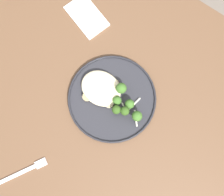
{
  "coord_description": "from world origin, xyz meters",
  "views": [
    {
      "loc": [
        0.02,
        -0.07,
        1.59
      ],
      "look_at": [
        -0.06,
        0.03,
        0.76
      ],
      "focal_mm": 41.76,
      "sensor_mm": 36.0,
      "label": 1
    }
  ],
  "objects_px": {
    "broccoli_floret_beside_noodles": "(116,110)",
    "folded_napkin": "(87,16)",
    "seared_scallop_rear_pale": "(109,103)",
    "broccoli_floret_left_leaning": "(129,104)",
    "seared_scallop_front_small": "(111,89)",
    "dinner_plate": "(112,99)",
    "seared_scallop_large_seared": "(114,83)",
    "dinner_fork": "(21,173)",
    "seared_scallop_center_golden": "(87,97)",
    "broccoli_floret_tall_stalk": "(137,116)",
    "broccoli_floret_front_edge": "(121,88)",
    "broccoli_floret_center_pile": "(117,101)",
    "seared_scallop_tiny_bay": "(97,100)",
    "seared_scallop_left_edge": "(97,85)",
    "broccoli_floret_small_sprig": "(125,111)"
  },
  "relations": [
    {
      "from": "seared_scallop_front_small",
      "to": "broccoli_floret_center_pile",
      "type": "xyz_separation_m",
      "value": [
        0.04,
        -0.02,
        0.01
      ]
    },
    {
      "from": "seared_scallop_left_edge",
      "to": "seared_scallop_center_golden",
      "type": "bearing_deg",
      "value": -95.31
    },
    {
      "from": "broccoli_floret_left_leaning",
      "to": "seared_scallop_center_golden",
      "type": "bearing_deg",
      "value": -155.45
    },
    {
      "from": "seared_scallop_left_edge",
      "to": "seared_scallop_center_golden",
      "type": "xyz_separation_m",
      "value": [
        -0.0,
        -0.05,
        0.0
      ]
    },
    {
      "from": "seared_scallop_rear_pale",
      "to": "dinner_fork",
      "type": "height_order",
      "value": "seared_scallop_rear_pale"
    },
    {
      "from": "seared_scallop_front_small",
      "to": "broccoli_floret_left_leaning",
      "type": "distance_m",
      "value": 0.08
    },
    {
      "from": "broccoli_floret_beside_noodles",
      "to": "broccoli_floret_tall_stalk",
      "type": "height_order",
      "value": "same"
    },
    {
      "from": "broccoli_floret_small_sprig",
      "to": "broccoli_floret_beside_noodles",
      "type": "distance_m",
      "value": 0.03
    },
    {
      "from": "dinner_plate",
      "to": "dinner_fork",
      "type": "xyz_separation_m",
      "value": [
        -0.1,
        -0.36,
        -0.01
      ]
    },
    {
      "from": "seared_scallop_left_edge",
      "to": "broccoli_floret_left_leaning",
      "type": "xyz_separation_m",
      "value": [
        0.12,
        0.01,
        0.02
      ]
    },
    {
      "from": "broccoli_floret_center_pile",
      "to": "dinner_fork",
      "type": "relative_size",
      "value": 0.25
    },
    {
      "from": "broccoli_floret_front_edge",
      "to": "seared_scallop_rear_pale",
      "type": "bearing_deg",
      "value": -97.05
    },
    {
      "from": "seared_scallop_front_small",
      "to": "seared_scallop_left_edge",
      "type": "height_order",
      "value": "seared_scallop_front_small"
    },
    {
      "from": "broccoli_floret_small_sprig",
      "to": "broccoli_floret_tall_stalk",
      "type": "height_order",
      "value": "same"
    },
    {
      "from": "seared_scallop_center_golden",
      "to": "broccoli_floret_front_edge",
      "type": "xyz_separation_m",
      "value": [
        0.08,
        0.08,
        0.03
      ]
    },
    {
      "from": "broccoli_floret_beside_noodles",
      "to": "folded_napkin",
      "type": "height_order",
      "value": "broccoli_floret_beside_noodles"
    },
    {
      "from": "dinner_plate",
      "to": "seared_scallop_tiny_bay",
      "type": "distance_m",
      "value": 0.05
    },
    {
      "from": "seared_scallop_rear_pale",
      "to": "broccoli_floret_left_leaning",
      "type": "relative_size",
      "value": 0.71
    },
    {
      "from": "seared_scallop_large_seared",
      "to": "seared_scallop_tiny_bay",
      "type": "height_order",
      "value": "seared_scallop_large_seared"
    },
    {
      "from": "broccoli_floret_front_edge",
      "to": "dinner_fork",
      "type": "relative_size",
      "value": 0.33
    },
    {
      "from": "broccoli_floret_front_edge",
      "to": "broccoli_floret_tall_stalk",
      "type": "height_order",
      "value": "broccoli_floret_front_edge"
    },
    {
      "from": "seared_scallop_large_seared",
      "to": "broccoli_floret_front_edge",
      "type": "xyz_separation_m",
      "value": [
        0.03,
        -0.01,
        0.03
      ]
    },
    {
      "from": "seared_scallop_left_edge",
      "to": "folded_napkin",
      "type": "bearing_deg",
      "value": 133.78
    },
    {
      "from": "seared_scallop_tiny_bay",
      "to": "broccoli_floret_beside_noodles",
      "type": "xyz_separation_m",
      "value": [
        0.07,
        0.01,
        0.02
      ]
    },
    {
      "from": "seared_scallop_rear_pale",
      "to": "broccoli_floret_left_leaning",
      "type": "distance_m",
      "value": 0.07
    },
    {
      "from": "seared_scallop_center_golden",
      "to": "broccoli_floret_left_leaning",
      "type": "height_order",
      "value": "broccoli_floret_left_leaning"
    },
    {
      "from": "seared_scallop_tiny_bay",
      "to": "broccoli_floret_beside_noodles",
      "type": "height_order",
      "value": "broccoli_floret_beside_noodles"
    },
    {
      "from": "broccoli_floret_front_edge",
      "to": "dinner_fork",
      "type": "bearing_deg",
      "value": -105.42
    },
    {
      "from": "broccoli_floret_front_edge",
      "to": "broccoli_floret_tall_stalk",
      "type": "xyz_separation_m",
      "value": [
        0.09,
        -0.04,
        -0.0
      ]
    },
    {
      "from": "seared_scallop_large_seared",
      "to": "seared_scallop_left_edge",
      "type": "height_order",
      "value": "seared_scallop_large_seared"
    },
    {
      "from": "seared_scallop_center_golden",
      "to": "dinner_fork",
      "type": "distance_m",
      "value": 0.32
    },
    {
      "from": "seared_scallop_front_small",
      "to": "seared_scallop_rear_pale",
      "type": "height_order",
      "value": "seared_scallop_rear_pale"
    },
    {
      "from": "seared_scallop_rear_pale",
      "to": "broccoli_floret_tall_stalk",
      "type": "height_order",
      "value": "broccoli_floret_tall_stalk"
    },
    {
      "from": "broccoli_floret_front_edge",
      "to": "broccoli_floret_center_pile",
      "type": "distance_m",
      "value": 0.04
    },
    {
      "from": "seared_scallop_rear_pale",
      "to": "seared_scallop_large_seared",
      "type": "bearing_deg",
      "value": 109.49
    },
    {
      "from": "seared_scallop_rear_pale",
      "to": "folded_napkin",
      "type": "distance_m",
      "value": 0.32
    },
    {
      "from": "seared_scallop_rear_pale",
      "to": "seared_scallop_left_edge",
      "type": "bearing_deg",
      "value": 158.1
    },
    {
      "from": "broccoli_floret_center_pile",
      "to": "broccoli_floret_tall_stalk",
      "type": "xyz_separation_m",
      "value": [
        0.08,
        -0.01,
        0.01
      ]
    },
    {
      "from": "seared_scallop_large_seared",
      "to": "broccoli_floret_left_leaning",
      "type": "bearing_deg",
      "value": -21.3
    },
    {
      "from": "broccoli_floret_left_leaning",
      "to": "seared_scallop_tiny_bay",
      "type": "bearing_deg",
      "value": -153.72
    },
    {
      "from": "dinner_plate",
      "to": "seared_scallop_large_seared",
      "type": "distance_m",
      "value": 0.05
    },
    {
      "from": "seared_scallop_center_golden",
      "to": "broccoli_floret_tall_stalk",
      "type": "height_order",
      "value": "broccoli_floret_tall_stalk"
    },
    {
      "from": "broccoli_floret_center_pile",
      "to": "dinner_fork",
      "type": "distance_m",
      "value": 0.38
    },
    {
      "from": "seared_scallop_tiny_bay",
      "to": "broccoli_floret_center_pile",
      "type": "distance_m",
      "value": 0.07
    },
    {
      "from": "broccoli_floret_small_sprig",
      "to": "seared_scallop_center_golden",
      "type": "bearing_deg",
      "value": -167.0
    },
    {
      "from": "seared_scallop_rear_pale",
      "to": "seared_scallop_tiny_bay",
      "type": "xyz_separation_m",
      "value": [
        -0.04,
        -0.01,
        -0.0
      ]
    },
    {
      "from": "broccoli_floret_front_edge",
      "to": "dinner_fork",
      "type": "height_order",
      "value": "broccoli_floret_front_edge"
    },
    {
      "from": "broccoli_floret_left_leaning",
      "to": "dinner_fork",
      "type": "xyz_separation_m",
      "value": [
        -0.16,
        -0.37,
        -0.03
      ]
    },
    {
      "from": "dinner_plate",
      "to": "seared_scallop_left_edge",
      "type": "distance_m",
      "value": 0.07
    },
    {
      "from": "seared_scallop_left_edge",
      "to": "broccoli_floret_small_sprig",
      "type": "xyz_separation_m",
      "value": [
        0.12,
        -0.02,
        0.02
      ]
    }
  ]
}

